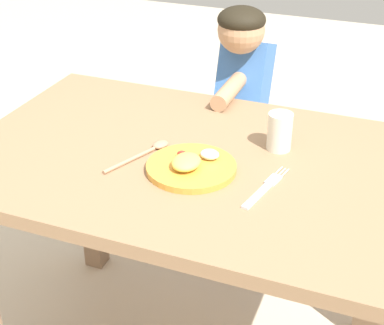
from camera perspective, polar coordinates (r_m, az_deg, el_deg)
name	(u,v)px	position (r m, az deg, el deg)	size (l,w,h in m)	color
dining_table	(189,196)	(1.61, -0.29, -3.26)	(1.20, 0.79, 0.76)	#926F4E
plate	(191,166)	(1.47, -0.09, -0.32)	(0.23, 0.23, 0.05)	gold
fork	(265,189)	(1.41, 7.06, -2.52)	(0.06, 0.21, 0.01)	silver
spoon	(149,150)	(1.56, -4.23, 1.17)	(0.10, 0.21, 0.02)	tan
drinking_cup	(280,132)	(1.57, 8.51, 2.99)	(0.07, 0.07, 0.10)	silver
person	(242,134)	(2.11, 4.87, 2.77)	(0.16, 0.39, 1.03)	#3F3967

